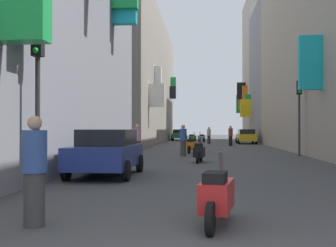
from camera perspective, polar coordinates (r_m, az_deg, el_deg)
The scene contains 19 objects.
ground_plane at distance 33.49m, azimuth 5.69°, elevation -3.24°, with size 140.00×140.00×0.00m, color #424244.
building_left_far at distance 47.82m, azimuth -4.27°, elevation 5.57°, with size 7.29×32.99×13.40m.
building_right_mid_a at distance 49.43m, azimuth 14.74°, elevation 6.18°, with size 7.32×11.00×14.76m.
building_right_mid_b at distance 59.77m, azimuth 12.99°, elevation 6.79°, with size 7.11×9.63×18.52m.
parked_car_blue at distance 14.02m, azimuth -8.05°, elevation -3.65°, with size 1.94×4.01×1.48m.
parked_car_yellow at distance 43.95m, azimuth 10.20°, elevation -1.62°, with size 1.85×4.48×1.43m.
parked_car_green at distance 55.30m, azimuth 1.50°, elevation -1.46°, with size 1.91×4.11×1.39m.
scooter_silver at distance 48.62m, azimuth 4.42°, elevation -1.89°, with size 0.82×1.86×1.13m.
scooter_black at distance 19.47m, azimuth 4.12°, elevation -3.74°, with size 0.54×1.79×1.13m.
scooter_orange at distance 26.81m, azimuth 3.12°, elevation -2.89°, with size 0.66×1.96×1.13m.
scooter_green at distance 48.65m, azimuth 3.21°, elevation -1.89°, with size 0.83×1.75×1.13m.
scooter_red at distance 6.90m, azimuth 6.42°, elevation -9.38°, with size 0.61×1.87×1.13m.
pedestrian_crossing at distance 7.05m, azimuth -17.10°, elevation -5.98°, with size 0.49×0.49×1.71m.
pedestrian_near_left at distance 23.89m, azimuth 2.00°, elevation -2.21°, with size 0.49×0.49×1.72m.
pedestrian_near_right at distance 22.92m, azimuth -4.02°, elevation -2.25°, with size 0.53×0.53×1.74m.
pedestrian_mid_street at distance 37.85m, azimuth 8.20°, elevation -1.60°, with size 0.44×0.44×1.76m.
pedestrian_far_away at distance 42.79m, azimuth 5.38°, elevation -1.57°, with size 0.48×0.48×1.65m.
traffic_light_near_corner at distance 24.80m, azimuth 16.82°, elevation 2.38°, with size 0.26×0.34×4.12m.
traffic_light_far_corner at distance 11.12m, azimuth -16.73°, elevation 5.79°, with size 0.26×0.34×4.02m.
Camera 1 is at (-0.57, -3.46, 1.51)m, focal length 46.51 mm.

